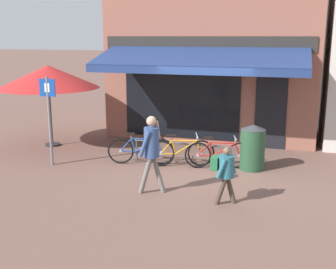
% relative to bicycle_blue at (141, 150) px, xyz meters
% --- Properties ---
extents(ground_plane, '(160.00, 160.00, 0.00)m').
position_rel_bicycle_blue_xyz_m(ground_plane, '(1.49, -0.06, -0.37)').
color(ground_plane, brown).
extents(shop_front, '(6.62, 4.89, 5.01)m').
position_rel_bicycle_blue_xyz_m(shop_front, '(1.13, 4.06, 2.13)').
color(shop_front, '#8E5647').
rests_on(shop_front, ground_plane).
extents(bike_rack_rail, '(2.64, 0.04, 0.57)m').
position_rel_bicycle_blue_xyz_m(bike_rack_rail, '(1.04, 0.30, 0.09)').
color(bike_rack_rail, '#47494F').
rests_on(bike_rack_rail, ground_plane).
extents(bicycle_blue, '(1.73, 0.57, 0.83)m').
position_rel_bicycle_blue_xyz_m(bicycle_blue, '(0.00, 0.00, 0.00)').
color(bicycle_blue, black).
rests_on(bicycle_blue, ground_plane).
extents(bicycle_orange, '(1.66, 0.67, 0.84)m').
position_rel_bicycle_blue_xyz_m(bicycle_orange, '(1.06, 0.10, 0.00)').
color(bicycle_orange, black).
rests_on(bicycle_orange, ground_plane).
extents(bicycle_red, '(1.68, 0.62, 0.81)m').
position_rel_bicycle_blue_xyz_m(bicycle_red, '(2.00, 0.23, -0.01)').
color(bicycle_red, black).
rests_on(bicycle_red, ground_plane).
extents(pedestrian_adult, '(0.56, 0.54, 1.68)m').
position_rel_bicycle_blue_xyz_m(pedestrian_adult, '(0.94, -1.88, 0.67)').
color(pedestrian_adult, slate).
rests_on(pedestrian_adult, ground_plane).
extents(pedestrian_child, '(0.52, 0.50, 1.18)m').
position_rel_bicycle_blue_xyz_m(pedestrian_child, '(2.52, -2.03, 0.35)').
color(pedestrian_child, '#47382D').
rests_on(pedestrian_child, ground_plane).
extents(litter_bin, '(0.63, 0.63, 1.15)m').
position_rel_bicycle_blue_xyz_m(litter_bin, '(2.83, 0.38, 0.20)').
color(litter_bin, '#23472D').
rests_on(litter_bin, ground_plane).
extents(parking_sign, '(0.44, 0.07, 2.30)m').
position_rel_bicycle_blue_xyz_m(parking_sign, '(-2.19, -0.73, 1.04)').
color(parking_sign, slate).
rests_on(parking_sign, ground_plane).
extents(cafe_parasol, '(2.99, 2.99, 2.44)m').
position_rel_bicycle_blue_xyz_m(cafe_parasol, '(-3.26, 1.02, 1.73)').
color(cafe_parasol, '#4C3D2D').
rests_on(cafe_parasol, ground_plane).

